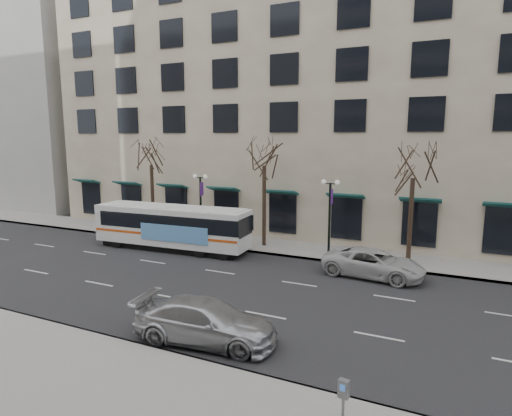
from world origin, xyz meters
The scene contains 13 objects.
ground centered at (0.00, 0.00, 0.00)m, with size 160.00×160.00×0.00m, color black.
sidewalk_far centered at (5.00, 9.00, 0.07)m, with size 80.00×4.00×0.15m, color gray.
building_hotel centered at (-2.00, 21.00, 12.00)m, with size 40.00×20.00×24.00m, color tan.
building_far_upblock centered at (-38.00, 21.00, 14.00)m, with size 28.00×20.00×28.00m, color #999993.
tree_far_left centered at (-10.00, 8.80, 6.70)m, with size 3.60×3.60×8.34m.
tree_far_mid centered at (0.00, 8.80, 6.91)m, with size 3.60×3.60×8.55m.
tree_far_right centered at (10.00, 8.80, 6.42)m, with size 3.60×3.60×8.06m.
lamp_post_left centered at (-4.99, 8.20, 2.94)m, with size 1.22×0.45×5.21m.
lamp_post_right centered at (5.01, 8.20, 2.94)m, with size 1.22×0.45×5.21m.
city_bus centered at (-5.65, 5.46, 1.71)m, with size 11.67×3.16×3.13m.
silver_car centered at (3.87, -5.57, 0.83)m, with size 2.33×5.72×1.66m, color #B7B9C0.
white_pickup centered at (8.43, 5.30, 0.79)m, with size 2.63×5.71×1.59m, color #BABABA.
pay_station centered at (10.01, -8.44, 1.12)m, with size 0.32×0.23×1.35m.
Camera 1 is at (12.33, -19.02, 7.92)m, focal length 30.00 mm.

